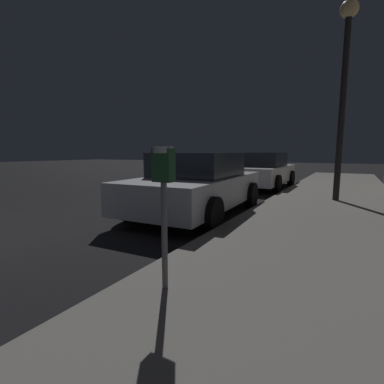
# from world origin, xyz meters

# --- Properties ---
(sidewalk) EXTENTS (3.20, 36.00, 0.15)m
(sidewalk) POSITION_xyz_m (5.60, 0.00, 0.07)
(sidewalk) COLOR slate
(sidewalk) RESTS_ON ground
(parking_meter) EXTENTS (0.19, 0.19, 1.34)m
(parking_meter) POSITION_xyz_m (4.49, 0.22, 1.17)
(parking_meter) COLOR #59595B
(parking_meter) RESTS_ON sidewalk
(car_silver) EXTENTS (2.25, 4.32, 1.43)m
(car_silver) POSITION_xyz_m (2.85, 3.90, 0.70)
(car_silver) COLOR #B7B7BF
(car_silver) RESTS_ON ground
(car_white) EXTENTS (2.00, 4.35, 1.43)m
(car_white) POSITION_xyz_m (2.85, 9.49, 0.71)
(car_white) COLOR silver
(car_white) RESTS_ON ground
(street_lamp) EXTENTS (0.44, 0.44, 5.05)m
(street_lamp) POSITION_xyz_m (5.66, 6.65, 3.53)
(street_lamp) COLOR black
(street_lamp) RESTS_ON sidewalk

